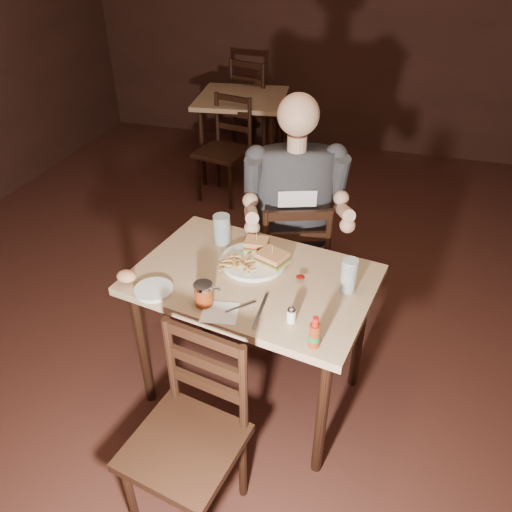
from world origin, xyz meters
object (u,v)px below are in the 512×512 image
(chair_far, at_px, (291,261))
(glass_right, at_px, (349,276))
(bg_chair_far, at_px, (258,107))
(bg_table, at_px, (242,106))
(chair_near, at_px, (184,446))
(side_plate, at_px, (154,291))
(glass_left, at_px, (222,230))
(syrup_dispenser, at_px, (203,294))
(main_table, at_px, (253,292))
(dinner_plate, at_px, (253,262))
(bg_chair_near, at_px, (223,152))
(hot_sauce, at_px, (315,332))
(diner, at_px, (296,189))

(chair_far, distance_m, glass_right, 0.82)
(chair_far, distance_m, bg_chair_far, 2.75)
(bg_table, xyz_separation_m, chair_near, (0.84, -3.36, -0.24))
(bg_table, bearing_deg, bg_chair_far, 90.00)
(side_plate, bearing_deg, chair_near, -56.13)
(glass_left, bearing_deg, chair_near, -80.03)
(chair_near, distance_m, syrup_dispenser, 0.60)
(chair_far, distance_m, syrup_dispenser, 0.97)
(main_table, height_order, chair_near, chair_near)
(chair_near, relative_size, dinner_plate, 2.89)
(bg_chair_near, bearing_deg, side_plate, -65.39)
(bg_chair_near, bearing_deg, hot_sauce, -50.95)
(main_table, relative_size, chair_near, 1.34)
(syrup_dispenser, bearing_deg, chair_far, 87.20)
(bg_chair_near, relative_size, glass_right, 5.49)
(main_table, distance_m, glass_right, 0.46)
(main_table, bearing_deg, glass_left, 135.23)
(main_table, distance_m, bg_chair_near, 2.30)
(chair_near, height_order, diner, diner)
(bg_chair_far, xyz_separation_m, glass_left, (0.68, -2.97, 0.35))
(glass_left, bearing_deg, glass_right, -17.66)
(main_table, xyz_separation_m, bg_chair_far, (-0.91, 3.20, -0.18))
(diner, relative_size, side_plate, 5.86)
(main_table, xyz_separation_m, chair_far, (0.05, 0.62, -0.23))
(diner, distance_m, syrup_dispenser, 0.86)
(bg_chair_far, relative_size, side_plate, 5.99)
(bg_chair_near, bearing_deg, main_table, -54.68)
(bg_table, distance_m, side_plate, 2.93)
(chair_far, distance_m, diner, 0.51)
(diner, height_order, dinner_plate, diner)
(diner, bearing_deg, bg_chair_near, 103.02)
(chair_far, relative_size, hot_sauce, 6.31)
(chair_far, xyz_separation_m, bg_chair_near, (-0.96, 1.48, -0.00))
(bg_chair_near, xyz_separation_m, hot_sauce, (1.26, -2.46, 0.40))
(main_table, xyz_separation_m, dinner_plate, (-0.03, 0.10, 0.10))
(bg_table, xyz_separation_m, dinner_plate, (0.88, -2.55, 0.10))
(main_table, bearing_deg, bg_chair_far, 105.86)
(diner, bearing_deg, glass_right, -76.33)
(main_table, relative_size, bg_chair_near, 1.34)
(chair_near, relative_size, bg_chair_far, 0.88)
(syrup_dispenser, bearing_deg, bg_table, 114.20)
(hot_sauce, bearing_deg, dinner_plate, 129.53)
(diner, xyz_separation_m, side_plate, (-0.45, -0.81, -0.17))
(glass_left, distance_m, hot_sauce, 0.83)
(diner, bearing_deg, hot_sauce, -92.33)
(glass_right, bearing_deg, chair_near, -124.14)
(dinner_plate, distance_m, syrup_dispenser, 0.37)
(glass_left, height_order, syrup_dispenser, glass_left)
(main_table, relative_size, bg_table, 1.32)
(bg_chair_near, bearing_deg, glass_left, -58.14)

